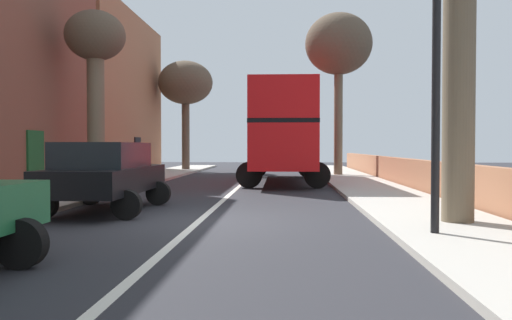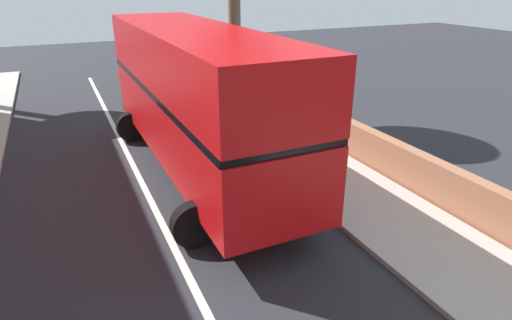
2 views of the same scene
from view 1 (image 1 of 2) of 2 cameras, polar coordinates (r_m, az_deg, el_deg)
The scene contains 9 objects.
ground_plane at distance 11.08m, azimuth -6.22°, elevation -6.64°, with size 84.00×84.00×0.00m, color #28282D.
road_centre_line at distance 11.08m, azimuth -6.22°, elevation -6.62°, with size 0.16×54.00×0.01m, color silver.
sidewalk_right at distance 11.36m, azimuth 19.13°, elevation -6.21°, with size 2.60×60.00×0.12m, color #B2ADA3.
double_decker_bus at distance 23.14m, azimuth 2.94°, elevation 3.41°, with size 3.62×10.30×4.06m.
parked_car_black_left_1 at distance 12.98m, azimuth -16.15°, elevation -1.33°, with size 2.48×4.48×1.66m.
street_tree_left_0 at distance 34.14m, azimuth -7.72°, elevation 8.22°, with size 3.49×3.49×6.97m.
street_tree_right_3 at distance 27.91m, azimuth 9.03°, elevation 12.21°, with size 3.46×3.46×8.36m.
street_tree_left_4 at distance 19.82m, azimuth -17.17°, elevation 11.35°, with size 2.13×2.13×6.30m.
lamppost_right at distance 9.44m, azimuth 19.17°, elevation 15.16°, with size 0.32×0.32×6.31m.
Camera 1 is at (1.79, -10.82, 1.56)m, focal length 36.55 mm.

